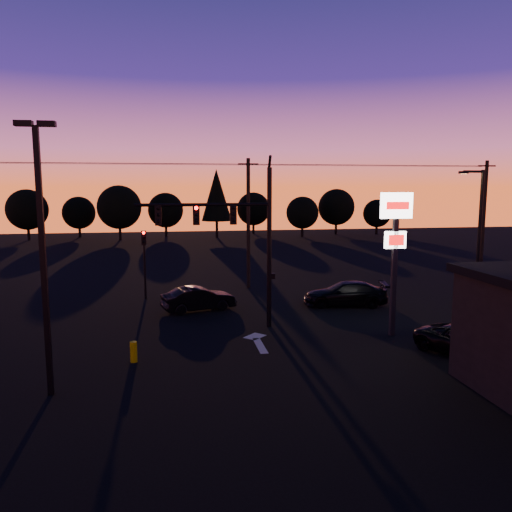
{
  "coord_description": "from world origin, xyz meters",
  "views": [
    {
      "loc": [
        -3.32,
        -20.22,
        7.06
      ],
      "look_at": [
        1.0,
        5.0,
        3.5
      ],
      "focal_mm": 35.0,
      "sensor_mm": 36.0,
      "label": 1
    }
  ],
  "objects": [
    {
      "name": "tree_1",
      "position": [
        -16.0,
        53.0,
        3.43
      ],
      "size": [
        4.54,
        4.54,
        5.71
      ],
      "color": "black",
      "rests_on": "ground"
    },
    {
      "name": "tree_6",
      "position": [
        15.0,
        48.0,
        3.43
      ],
      "size": [
        4.54,
        4.54,
        5.71
      ],
      "color": "black",
      "rests_on": "ground"
    },
    {
      "name": "lane_arrow",
      "position": [
        0.5,
        1.67,
        0.01
      ],
      "size": [
        1.2,
        3.1,
        0.01
      ],
      "color": "beige",
      "rests_on": "ground"
    },
    {
      "name": "bollard",
      "position": [
        -4.93,
        -0.18,
        0.42
      ],
      "size": [
        0.28,
        0.28,
        0.85
      ],
      "primitive_type": "cylinder",
      "color": "#BDBE00",
      "rests_on": "ground"
    },
    {
      "name": "tree_4",
      "position": [
        3.0,
        49.0,
        5.93
      ],
      "size": [
        4.18,
        4.18,
        9.5
      ],
      "color": "black",
      "rests_on": "ground"
    },
    {
      "name": "utility_pole_2",
      "position": [
        20.0,
        14.0,
        4.59
      ],
      "size": [
        1.4,
        0.26,
        9.0
      ],
      "color": "black",
      "rests_on": "ground"
    },
    {
      "name": "tree_8",
      "position": [
        27.0,
        50.0,
        3.12
      ],
      "size": [
        4.12,
        4.12,
        5.19
      ],
      "color": "black",
      "rests_on": "ground"
    },
    {
      "name": "tree_2",
      "position": [
        -10.0,
        48.0,
        4.37
      ],
      "size": [
        5.77,
        5.78,
        7.26
      ],
      "color": "black",
      "rests_on": "ground"
    },
    {
      "name": "utility_pole_1",
      "position": [
        2.0,
        14.0,
        4.59
      ],
      "size": [
        1.4,
        0.26,
        9.0
      ],
      "color": "black",
      "rests_on": "ground"
    },
    {
      "name": "car_right",
      "position": [
        6.9,
        7.69,
        0.72
      ],
      "size": [
        5.23,
        2.86,
        1.44
      ],
      "primitive_type": "imported",
      "rotation": [
        0.0,
        0.0,
        -1.75
      ],
      "color": "black",
      "rests_on": "ground"
    },
    {
      "name": "tree_5",
      "position": [
        9.0,
        54.0,
        3.75
      ],
      "size": [
        4.95,
        4.95,
        6.22
      ],
      "color": "black",
      "rests_on": "ground"
    },
    {
      "name": "car_mid",
      "position": [
        -1.84,
        7.93,
        0.69
      ],
      "size": [
        4.41,
        2.54,
        1.37
      ],
      "primitive_type": "imported",
      "rotation": [
        0.0,
        0.0,
        1.85
      ],
      "color": "black",
      "rests_on": "ground"
    },
    {
      "name": "tree_0",
      "position": [
        -22.0,
        50.0,
        4.06
      ],
      "size": [
        5.36,
        5.36,
        6.74
      ],
      "color": "black",
      "rests_on": "ground"
    },
    {
      "name": "tree_7",
      "position": [
        21.0,
        51.0,
        4.06
      ],
      "size": [
        5.36,
        5.36,
        6.74
      ],
      "color": "black",
      "rests_on": "ground"
    },
    {
      "name": "pylon_sign",
      "position": [
        7.0,
        1.5,
        4.91
      ],
      "size": [
        1.5,
        0.28,
        6.8
      ],
      "color": "black",
      "rests_on": "ground"
    },
    {
      "name": "suv_parked",
      "position": [
        8.87,
        -1.85,
        0.61
      ],
      "size": [
        3.85,
        4.84,
        1.22
      ],
      "primitive_type": "imported",
      "rotation": [
        0.0,
        0.0,
        0.49
      ],
      "color": "black",
      "rests_on": "ground"
    },
    {
      "name": "power_wires",
      "position": [
        2.0,
        14.0,
        8.57
      ],
      "size": [
        36.0,
        1.22,
        0.07
      ],
      "color": "black",
      "rests_on": "ground"
    },
    {
      "name": "traffic_signal_mast",
      "position": [
        -0.1,
        3.99,
        4.94
      ],
      "size": [
        6.79,
        0.52,
        8.58
      ],
      "color": "black",
      "rests_on": "ground"
    },
    {
      "name": "ground",
      "position": [
        0.0,
        0.0,
        0.0
      ],
      "size": [
        120.0,
        120.0,
        0.0
      ],
      "primitive_type": "plane",
      "color": "black",
      "rests_on": "ground"
    },
    {
      "name": "secondary_signal",
      "position": [
        -5.0,
        11.49,
        2.86
      ],
      "size": [
        0.3,
        0.31,
        4.35
      ],
      "color": "black",
      "rests_on": "ground"
    },
    {
      "name": "streetlight",
      "position": [
        13.91,
        5.5,
        4.42
      ],
      "size": [
        1.55,
        0.35,
        8.0
      ],
      "color": "black",
      "rests_on": "ground"
    },
    {
      "name": "parking_lot_light",
      "position": [
        -7.5,
        -3.0,
        5.27
      ],
      "size": [
        1.25,
        0.3,
        9.14
      ],
      "color": "black",
      "rests_on": "ground"
    },
    {
      "name": "tree_3",
      "position": [
        -4.0,
        52.0,
        3.75
      ],
      "size": [
        4.95,
        4.95,
        6.22
      ],
      "color": "black",
      "rests_on": "ground"
    }
  ]
}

